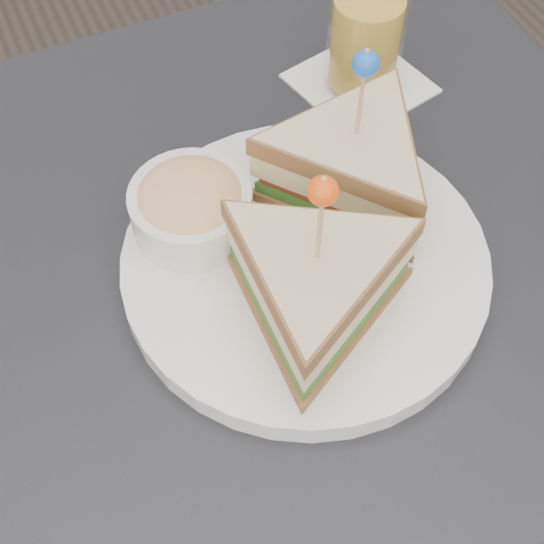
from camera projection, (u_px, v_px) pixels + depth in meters
The scene contains 3 objects.
table at pixel (266, 364), 0.67m from camera, with size 0.80×0.80×0.75m.
plate_meal at pixel (313, 230), 0.60m from camera, with size 0.34×0.32×0.18m.
drink_set at pixel (367, 30), 0.71m from camera, with size 0.14×0.14×0.15m.
Camera 1 is at (-0.12, -0.29, 1.28)m, focal length 50.00 mm.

